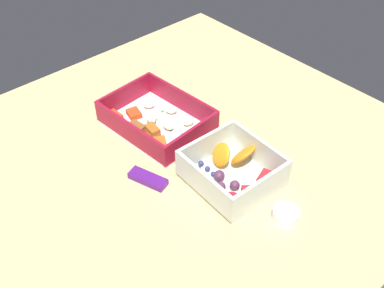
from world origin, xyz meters
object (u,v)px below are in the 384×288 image
at_px(fruit_bowl, 233,172).
at_px(candy_bar, 148,179).
at_px(paper_cup_liner, 285,216).
at_px(pasta_container, 156,121).

xyz_separation_m(fruit_bowl, candy_bar, (0.10, 0.11, -0.02)).
bearing_deg(fruit_bowl, paper_cup_liner, 179.43).
height_order(fruit_bowl, paper_cup_liner, fruit_bowl).
bearing_deg(paper_cup_liner, candy_bar, 27.10).
bearing_deg(candy_bar, pasta_container, -44.18).
bearing_deg(pasta_container, fruit_bowl, 177.52).
relative_size(candy_bar, paper_cup_liner, 1.62).
height_order(fruit_bowl, candy_bar, fruit_bowl).
bearing_deg(fruit_bowl, candy_bar, 48.69).
xyz_separation_m(pasta_container, fruit_bowl, (-0.20, -0.01, 0.01)).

